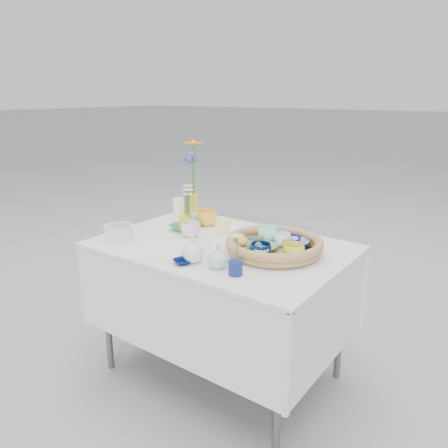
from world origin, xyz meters
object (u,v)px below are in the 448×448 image
Objects in this scene: display_table at (222,372)px; wicker_tray at (274,245)px; tall_vase_yellow at (192,207)px; bud_vase_seafoam at (218,256)px.

wicker_tray reaches higher than display_table.
tall_vase_yellow is (-0.42, 0.27, 0.84)m from display_table.
display_table is 7.90× the size of tall_vase_yellow.
tall_vase_yellow reaches higher than bud_vase_seafoam.
tall_vase_yellow is (-0.59, 0.52, 0.03)m from bud_vase_seafoam.
display_table is at bearing 123.39° from bud_vase_seafoam.
bud_vase_seafoam is at bearing -109.77° from wicker_tray.
tall_vase_yellow reaches higher than wicker_tray.
bud_vase_seafoam reaches higher than display_table.
display_table is 12.12× the size of bud_vase_seafoam.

